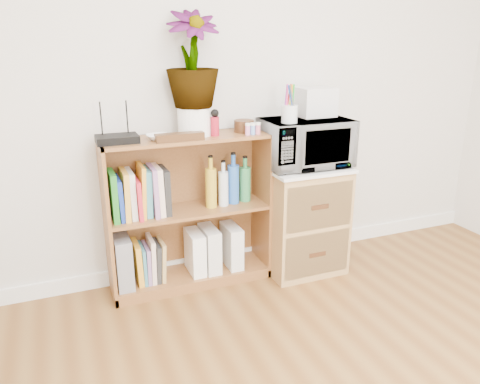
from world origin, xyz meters
TOP-DOWN VIEW (x-y plane):
  - skirting_board at (0.00, 2.24)m, footprint 4.00×0.02m
  - bookshelf at (-0.35, 2.10)m, footprint 1.00×0.30m
  - wicker_unit at (0.40, 2.02)m, footprint 0.50×0.45m
  - microwave at (0.40, 2.02)m, footprint 0.54×0.37m
  - pen_cup at (0.24, 1.94)m, footprint 0.09×0.09m
  - small_appliance at (0.51, 2.10)m, footprint 0.23×0.19m
  - router at (-0.75, 2.08)m, footprint 0.23×0.16m
  - white_bowl at (-0.52, 2.07)m, footprint 0.13×0.13m
  - plant_pot at (-0.29, 2.12)m, footprint 0.19×0.19m
  - potted_plant at (-0.29, 2.12)m, footprint 0.30×0.30m
  - trinket_box at (-0.41, 2.00)m, footprint 0.27×0.07m
  - kokeshi_doll at (-0.18, 2.06)m, footprint 0.05×0.05m
  - wooden_bowl at (0.02, 2.11)m, footprint 0.12×0.12m
  - paint_jars at (0.04, 2.01)m, footprint 0.11×0.04m
  - file_box at (-0.77, 2.10)m, footprint 0.09×0.25m
  - magazine_holder_left at (-0.32, 2.09)m, footprint 0.09×0.22m
  - magazine_holder_mid at (-0.22, 2.09)m, footprint 0.09×0.23m
  - magazine_holder_right at (-0.07, 2.09)m, footprint 0.09×0.22m
  - cookbooks at (-0.64, 2.10)m, footprint 0.33×0.20m
  - liquor_bottles at (-0.02, 2.10)m, footprint 0.47×0.07m
  - lower_books at (-0.61, 2.10)m, footprint 0.18×0.19m

SIDE VIEW (x-z plane):
  - skirting_board at x=0.00m, z-range 0.00..0.10m
  - lower_books at x=-0.61m, z-range 0.06..0.33m
  - magazine_holder_left at x=-0.32m, z-range 0.07..0.34m
  - magazine_holder_right at x=-0.07m, z-range 0.07..0.35m
  - magazine_holder_mid at x=-0.22m, z-range 0.07..0.36m
  - file_box at x=-0.77m, z-range 0.07..0.39m
  - wicker_unit at x=0.40m, z-range 0.00..0.70m
  - bookshelf at x=-0.35m, z-range 0.00..0.95m
  - cookbooks at x=-0.64m, z-range 0.49..0.79m
  - liquor_bottles at x=-0.02m, z-range 0.49..0.81m
  - microwave at x=0.40m, z-range 0.72..1.02m
  - white_bowl at x=-0.52m, z-range 0.95..0.98m
  - router at x=-0.75m, z-range 0.95..0.99m
  - trinket_box at x=-0.41m, z-range 0.95..0.99m
  - paint_jars at x=0.04m, z-range 0.95..1.00m
  - wooden_bowl at x=0.02m, z-range 0.95..1.02m
  - kokeshi_doll at x=-0.18m, z-range 0.95..1.06m
  - plant_pot at x=-0.29m, z-range 0.95..1.11m
  - pen_cup at x=0.24m, z-range 1.02..1.12m
  - small_appliance at x=0.51m, z-range 1.02..1.20m
  - potted_plant at x=-0.29m, z-range 1.11..1.65m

